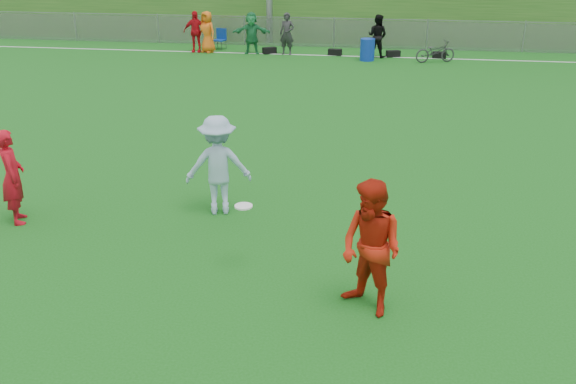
% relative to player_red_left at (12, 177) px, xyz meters
% --- Properties ---
extents(ground, '(120.00, 120.00, 0.00)m').
position_rel_player_red_left_xyz_m(ground, '(4.12, -1.14, -0.86)').
color(ground, '#135712').
rests_on(ground, ground).
extents(sideline_far, '(60.00, 0.10, 0.01)m').
position_rel_player_red_left_xyz_m(sideline_far, '(4.12, 16.86, -0.86)').
color(sideline_far, white).
rests_on(sideline_far, ground).
extents(fence, '(58.00, 0.06, 1.30)m').
position_rel_player_red_left_xyz_m(fence, '(4.12, 18.86, -0.21)').
color(fence, gray).
rests_on(fence, ground).
extents(spectator_row, '(8.61, 0.92, 1.69)m').
position_rel_player_red_left_xyz_m(spectator_row, '(1.38, 16.86, -0.01)').
color(spectator_row, red).
rests_on(spectator_row, ground).
extents(gear_bags, '(7.56, 0.55, 0.26)m').
position_rel_player_red_left_xyz_m(gear_bags, '(5.30, 16.96, -0.73)').
color(gear_bags, black).
rests_on(gear_bags, ground).
extents(player_red_left, '(0.67, 0.75, 1.72)m').
position_rel_player_red_left_xyz_m(player_red_left, '(0.00, 0.00, 0.00)').
color(player_red_left, red).
rests_on(player_red_left, ground).
extents(player_red_center, '(1.18, 1.15, 1.91)m').
position_rel_player_red_left_xyz_m(player_red_center, '(6.33, -1.99, 0.09)').
color(player_red_center, '#B81F0C').
rests_on(player_red_center, ground).
extents(player_blue, '(1.33, 0.97, 1.85)m').
position_rel_player_red_left_xyz_m(player_blue, '(3.49, 0.93, 0.06)').
color(player_blue, '#99B8D4').
rests_on(player_blue, ground).
extents(frisbee, '(0.28, 0.28, 0.03)m').
position_rel_player_red_left_xyz_m(frisbee, '(4.40, -1.09, 0.19)').
color(frisbee, silver).
rests_on(frisbee, ground).
extents(recycling_bin, '(0.72, 0.72, 0.85)m').
position_rel_player_red_left_xyz_m(recycling_bin, '(5.68, 16.06, -0.44)').
color(recycling_bin, '#0F31A4').
rests_on(recycling_bin, ground).
extents(camp_chair, '(0.58, 0.59, 0.87)m').
position_rel_player_red_left_xyz_m(camp_chair, '(-0.73, 17.69, -0.61)').
color(camp_chair, navy).
rests_on(camp_chair, ground).
extents(bicycle, '(1.69, 1.06, 0.84)m').
position_rel_player_red_left_xyz_m(bicycle, '(8.32, 16.07, -0.44)').
color(bicycle, '#2A2A2C').
rests_on(bicycle, ground).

